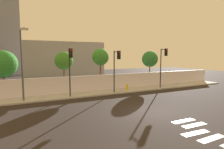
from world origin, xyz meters
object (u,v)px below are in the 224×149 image
object	(u,v)px
roadside_tree_midright	(101,57)
roadside_tree_rightmost	(150,59)
traffic_light_right	(70,62)
roadside_tree_midleft	(64,61)
fire_hydrant	(127,87)
traffic_light_left	(117,62)
street_lamp_curbside	(22,59)
roadside_tree_leftmost	(3,64)
traffic_light_center	(164,60)

from	to	relation	value
roadside_tree_midright	roadside_tree_rightmost	bearing A→B (deg)	0.00
traffic_light_right	roadside_tree_midright	size ratio (longest dim) A/B	0.94
roadside_tree_midleft	roadside_tree_midright	size ratio (longest dim) A/B	0.92
fire_hydrant	traffic_light_left	bearing A→B (deg)	-159.67
traffic_light_right	fire_hydrant	xyz separation A→B (m)	(6.80, 0.63, -3.07)
street_lamp_curbside	roadside_tree_leftmost	distance (m)	3.65
roadside_tree_leftmost	roadside_tree_midleft	size ratio (longest dim) A/B	1.02
traffic_light_left	roadside_tree_midleft	world-z (taller)	traffic_light_left
roadside_tree_midright	street_lamp_curbside	bearing A→B (deg)	-160.25
roadside_tree_midleft	roadside_tree_rightmost	bearing A→B (deg)	0.00
traffic_light_center	fire_hydrant	xyz separation A→B (m)	(-4.90, 0.58, -3.17)
traffic_light_center	roadside_tree_midright	bearing A→B (deg)	153.48
traffic_light_right	street_lamp_curbside	distance (m)	4.20
roadside_tree_midleft	roadside_tree_midright	xyz separation A→B (m)	(4.54, 0.00, 0.39)
traffic_light_center	traffic_light_right	size ratio (longest dim) A/B	1.04
traffic_light_left	street_lamp_curbside	world-z (taller)	street_lamp_curbside
traffic_light_center	roadside_tree_leftmost	xyz separation A→B (m)	(-17.56, 3.50, -0.32)
roadside_tree_rightmost	fire_hydrant	bearing A→B (deg)	-152.06
traffic_light_center	roadside_tree_midright	world-z (taller)	roadside_tree_midright
traffic_light_right	fire_hydrant	world-z (taller)	traffic_light_right
street_lamp_curbside	roadside_tree_midright	bearing A→B (deg)	19.75
street_lamp_curbside	roadside_tree_rightmost	xyz separation A→B (m)	(16.48, 3.18, -0.27)
roadside_tree_leftmost	roadside_tree_midright	world-z (taller)	roadside_tree_midright
traffic_light_left	fire_hydrant	xyz separation A→B (m)	(1.71, 0.63, -2.95)
roadside_tree_midleft	fire_hydrant	bearing A→B (deg)	-23.71
traffic_light_left	street_lamp_curbside	xyz separation A→B (m)	(-9.26, 0.38, 0.48)
fire_hydrant	roadside_tree_leftmost	world-z (taller)	roadside_tree_leftmost
traffic_light_center	street_lamp_curbside	xyz separation A→B (m)	(-15.87, 0.32, 0.26)
traffic_light_center	roadside_tree_leftmost	size ratio (longest dim) A/B	1.03
roadside_tree_midright	traffic_light_center	bearing A→B (deg)	-26.52
traffic_light_left	traffic_light_right	distance (m)	5.09
traffic_light_center	street_lamp_curbside	world-z (taller)	street_lamp_curbside
fire_hydrant	roadside_tree_rightmost	distance (m)	6.99
roadside_tree_midleft	traffic_light_right	bearing A→B (deg)	-92.34
traffic_light_left	roadside_tree_rightmost	size ratio (longest dim) A/B	0.95
traffic_light_center	street_lamp_curbside	bearing A→B (deg)	178.83
traffic_light_left	roadside_tree_midleft	bearing A→B (deg)	144.27
traffic_light_left	roadside_tree_leftmost	bearing A→B (deg)	162.01
fire_hydrant	roadside_tree_midright	size ratio (longest dim) A/B	0.15
traffic_light_center	street_lamp_curbside	size ratio (longest dim) A/B	0.77
traffic_light_right	roadside_tree_midright	bearing A→B (deg)	37.20
traffic_light_right	roadside_tree_rightmost	bearing A→B (deg)	16.11
traffic_light_left	street_lamp_curbside	bearing A→B (deg)	177.67
traffic_light_left	traffic_light_center	bearing A→B (deg)	0.45
street_lamp_curbside	roadside_tree_midright	distance (m)	9.41
roadside_tree_midleft	roadside_tree_rightmost	size ratio (longest dim) A/B	0.96
traffic_light_left	street_lamp_curbside	size ratio (longest dim) A/B	0.72
roadside_tree_midright	traffic_light_right	bearing A→B (deg)	-142.80
traffic_light_right	roadside_tree_midleft	distance (m)	3.56
traffic_light_right	roadside_tree_midleft	size ratio (longest dim) A/B	1.02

